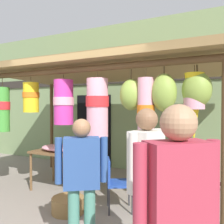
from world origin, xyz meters
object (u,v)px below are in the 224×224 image
wicker_basket_by_table (68,205)px  vendor_in_orange (178,215)px  display_table (63,155)px  folding_chair (115,179)px  shopper_by_bananas (82,175)px  customer_foreground (147,175)px  flower_heap_on_table (61,148)px

wicker_basket_by_table → vendor_in_orange: 2.73m
display_table → folding_chair: folding_chair is taller
folding_chair → shopper_by_bananas: size_ratio=0.55×
folding_chair → wicker_basket_by_table: bearing=-146.6°
vendor_in_orange → customer_foreground: (-0.49, 0.83, -0.02)m
wicker_basket_by_table → flower_heap_on_table: bearing=134.3°
vendor_in_orange → flower_heap_on_table: bearing=140.0°
flower_heap_on_table → customer_foreground: (2.33, -1.53, 0.13)m
flower_heap_on_table → customer_foreground: bearing=-33.3°
shopper_by_bananas → wicker_basket_by_table: bearing=135.1°
wicker_basket_by_table → customer_foreground: bearing=-25.4°
folding_chair → customer_foreground: size_ratio=0.51×
display_table → flower_heap_on_table: bearing=-109.7°
folding_chair → flower_heap_on_table: bearing=164.7°
wicker_basket_by_table → shopper_by_bananas: size_ratio=0.33×
flower_heap_on_table → customer_foreground: 2.79m
flower_heap_on_table → wicker_basket_by_table: 1.33m
display_table → flower_heap_on_table: flower_heap_on_table is taller
customer_foreground → shopper_by_bananas: customer_foreground is taller
display_table → customer_foreground: size_ratio=0.69×
vendor_in_orange → customer_foreground: size_ratio=1.02×
flower_heap_on_table → shopper_by_bananas: size_ratio=0.54×
display_table → customer_foreground: (2.32, -1.57, 0.28)m
folding_chair → vendor_in_orange: vendor_in_orange is taller
wicker_basket_by_table → vendor_in_orange: size_ratio=0.30×
shopper_by_bananas → vendor_in_orange: bearing=-31.8°
flower_heap_on_table → folding_chair: flower_heap_on_table is taller
folding_chair → wicker_basket_by_table: 0.84m
shopper_by_bananas → folding_chair: bearing=98.5°
wicker_basket_by_table → shopper_by_bananas: bearing=-44.9°
display_table → shopper_by_bananas: 2.27m
folding_chair → shopper_by_bananas: (0.18, -1.21, 0.40)m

